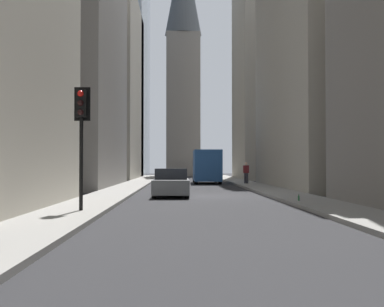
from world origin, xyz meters
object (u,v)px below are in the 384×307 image
delivery_truck (206,166)px  traffic_light_foreground (81,119)px  discarded_bottle (299,198)px  pedestrian (246,172)px  hatchback_grey (171,183)px

delivery_truck → traffic_light_foreground: (-27.21, 5.57, 1.62)m
delivery_truck → discarded_bottle: size_ratio=23.93×
traffic_light_foreground → pedestrian: size_ratio=2.39×
delivery_truck → traffic_light_foreground: traffic_light_foreground is taller
pedestrian → discarded_bottle: 19.13m
delivery_truck → hatchback_grey: bearing=171.2°
discarded_bottle → pedestrian: bearing=-1.3°
delivery_truck → pedestrian: bearing=-144.2°
delivery_truck → discarded_bottle: (-23.12, -2.47, -1.21)m
delivery_truck → pedestrian: 4.97m
pedestrian → discarded_bottle: size_ratio=6.21×
hatchback_grey → traffic_light_foreground: size_ratio=1.08×
pedestrian → hatchback_grey: bearing=158.0°
hatchback_grey → traffic_light_foreground: traffic_light_foreground is taller
discarded_bottle → delivery_truck: bearing=6.1°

